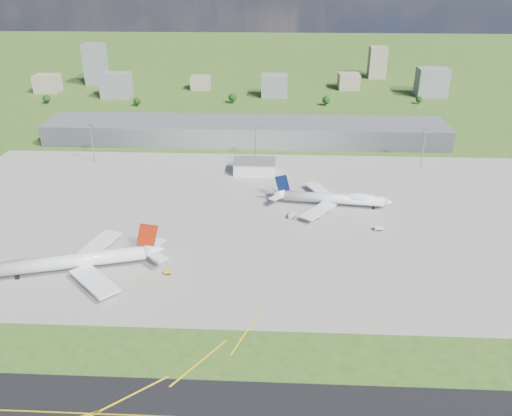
{
  "coord_description": "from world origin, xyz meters",
  "views": [
    {
      "loc": [
        25.01,
        -199.79,
        120.93
      ],
      "look_at": [
        14.31,
        29.63,
        9.0
      ],
      "focal_mm": 35.0,
      "sensor_mm": 36.0,
      "label": 1
    }
  ],
  "objects_px": {
    "airliner_blue_quad": "(334,199)",
    "van_white_near": "(292,215)",
    "airliner_red_twin": "(81,261)",
    "tug_yellow": "(168,272)",
    "van_white_far": "(379,229)"
  },
  "relations": [
    {
      "from": "tug_yellow",
      "to": "van_white_far",
      "type": "distance_m",
      "value": 108.01
    },
    {
      "from": "van_white_near",
      "to": "van_white_far",
      "type": "height_order",
      "value": "van_white_near"
    },
    {
      "from": "airliner_blue_quad",
      "to": "airliner_red_twin",
      "type": "bearing_deg",
      "value": -142.27
    },
    {
      "from": "airliner_red_twin",
      "to": "tug_yellow",
      "type": "bearing_deg",
      "value": 163.33
    },
    {
      "from": "van_white_near",
      "to": "airliner_red_twin",
      "type": "bearing_deg",
      "value": 143.4
    },
    {
      "from": "tug_yellow",
      "to": "van_white_far",
      "type": "height_order",
      "value": "van_white_far"
    },
    {
      "from": "airliner_blue_quad",
      "to": "van_white_near",
      "type": "height_order",
      "value": "airliner_blue_quad"
    },
    {
      "from": "van_white_near",
      "to": "tug_yellow",
      "type": "bearing_deg",
      "value": 158.08
    },
    {
      "from": "van_white_near",
      "to": "van_white_far",
      "type": "distance_m",
      "value": 45.28
    },
    {
      "from": "airliner_red_twin",
      "to": "tug_yellow",
      "type": "xyz_separation_m",
      "value": [
        37.79,
        -0.49,
        -4.57
      ]
    },
    {
      "from": "airliner_blue_quad",
      "to": "tug_yellow",
      "type": "relative_size",
      "value": 18.75
    },
    {
      "from": "airliner_blue_quad",
      "to": "tug_yellow",
      "type": "xyz_separation_m",
      "value": [
        -78.19,
        -71.43,
        -3.96
      ]
    },
    {
      "from": "airliner_blue_quad",
      "to": "van_white_near",
      "type": "bearing_deg",
      "value": -141.01
    },
    {
      "from": "tug_yellow",
      "to": "van_white_far",
      "type": "relative_size",
      "value": 0.81
    },
    {
      "from": "van_white_far",
      "to": "airliner_blue_quad",
      "type": "bearing_deg",
      "value": 119.45
    }
  ]
}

